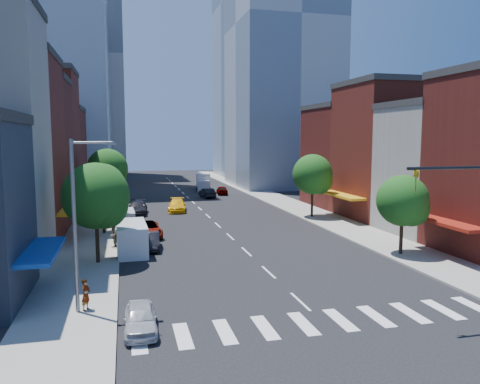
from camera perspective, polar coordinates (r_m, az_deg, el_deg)
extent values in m
plane|color=black|center=(27.29, 7.36, -13.12)|extent=(220.00, 220.00, 0.00)
cube|color=gray|center=(64.62, -16.49, -1.78)|extent=(5.00, 120.00, 0.15)
cube|color=gray|center=(68.17, 4.99, -1.11)|extent=(5.00, 120.00, 0.15)
cube|color=silver|center=(24.70, 9.98, -15.32)|extent=(19.00, 3.00, 0.01)
cube|color=#551815|center=(54.18, -26.30, 4.14)|extent=(12.00, 8.00, 15.00)
cube|color=#5F2016|center=(62.49, -24.69, 5.37)|extent=(12.00, 9.00, 17.00)
cube|color=#551815|center=(71.89, -23.21, 3.93)|extent=(12.00, 10.00, 13.00)
cube|color=silver|center=(49.49, 24.10, 2.34)|extent=(12.00, 8.00, 12.00)
cube|color=#5F2016|center=(56.77, 18.57, 4.56)|extent=(12.00, 10.00, 15.00)
cube|color=#551815|center=(65.47, 13.84, 4.06)|extent=(12.00, 10.00, 13.00)
cube|color=#9EA5AD|center=(93.16, 5.18, 19.48)|extent=(18.00, 20.00, 60.00)
cube|color=#8C99A8|center=(118.01, 3.29, 21.72)|extent=(22.00, 22.00, 80.00)
cube|color=#9EA5AD|center=(120.69, -18.46, 15.24)|extent=(18.00, 18.00, 56.00)
cylinder|color=black|center=(25.46, 26.33, 2.69)|extent=(7.00, 0.16, 0.16)
imported|color=gold|center=(23.68, 20.70, 1.25)|extent=(0.22, 0.18, 1.10)
cylinder|color=slate|center=(25.45, -19.52, -4.05)|extent=(0.20, 0.20, 9.00)
cylinder|color=slate|center=(24.96, -17.61, 5.76)|extent=(2.00, 0.14, 0.14)
cube|color=slate|center=(24.92, -15.53, 5.71)|extent=(0.50, 0.25, 0.18)
cylinder|color=black|center=(35.68, -17.02, -5.13)|extent=(0.28, 0.28, 3.92)
sphere|color=#194513|center=(35.21, -17.18, -0.44)|extent=(4.80, 4.80, 4.80)
sphere|color=#194513|center=(34.97, -16.18, -1.61)|extent=(3.36, 3.36, 3.36)
cylinder|color=black|center=(46.52, -16.30, -2.59)|extent=(0.28, 0.28, 3.64)
sphere|color=#194513|center=(46.17, -16.41, 0.76)|extent=(4.20, 4.20, 4.20)
sphere|color=#194513|center=(45.92, -15.65, -0.07)|extent=(2.94, 2.94, 2.94)
cylinder|color=black|center=(60.34, -15.77, -0.25)|extent=(0.28, 0.28, 4.20)
sphere|color=#194513|center=(60.06, -15.87, 2.74)|extent=(5.00, 5.00, 5.00)
sphere|color=#194513|center=(59.80, -15.28, 2.02)|extent=(3.50, 3.50, 3.50)
cylinder|color=black|center=(38.86, 19.06, -4.68)|extent=(0.28, 0.28, 3.36)
sphere|color=#194513|center=(38.46, 19.20, -0.99)|extent=(4.00, 4.00, 4.00)
sphere|color=#194513|center=(38.62, 20.16, -1.90)|extent=(2.80, 2.80, 2.80)
cylinder|color=black|center=(54.57, 8.78, -0.93)|extent=(0.28, 0.28, 3.92)
sphere|color=#194513|center=(54.27, 8.83, 2.15)|extent=(4.60, 4.60, 4.60)
sphere|color=#194513|center=(54.29, 9.52, 1.40)|extent=(3.22, 3.22, 3.22)
imported|color=#BABABF|center=(23.51, -12.04, -14.82)|extent=(1.60, 3.85, 1.30)
imported|color=black|center=(39.62, -10.85, -5.91)|extent=(1.66, 4.20, 1.36)
imported|color=#999999|center=(44.54, -11.20, -4.49)|extent=(2.66, 5.29, 1.44)
imported|color=black|center=(57.81, -12.38, -1.91)|extent=(2.66, 5.58, 1.57)
cube|color=silver|center=(38.70, -13.09, -5.48)|extent=(2.45, 5.78, 2.40)
cube|color=black|center=(36.51, -12.95, -5.65)|extent=(2.15, 1.20, 1.03)
cylinder|color=black|center=(36.96, -14.52, -7.36)|extent=(0.31, 0.88, 0.87)
cylinder|color=black|center=(37.04, -11.32, -7.25)|extent=(0.31, 0.88, 0.87)
cylinder|color=black|center=(40.74, -14.63, -6.07)|extent=(0.31, 0.88, 0.87)
cylinder|color=black|center=(40.82, -11.73, -5.97)|extent=(0.31, 0.88, 0.87)
cube|color=silver|center=(49.01, -13.81, -3.28)|extent=(1.92, 4.51, 1.87)
cube|color=black|center=(47.30, -13.75, -3.30)|extent=(1.68, 0.94, 0.80)
cylinder|color=black|center=(47.62, -14.69, -4.36)|extent=(0.24, 0.68, 0.68)
cylinder|color=black|center=(47.66, -12.76, -4.29)|extent=(0.24, 0.68, 0.68)
cylinder|color=black|center=(50.60, -14.76, -3.72)|extent=(0.24, 0.68, 0.68)
cylinder|color=black|center=(50.64, -12.94, -3.66)|extent=(0.24, 0.68, 0.68)
imported|color=yellow|center=(59.33, -7.69, -1.62)|extent=(2.77, 5.45, 1.52)
imported|color=black|center=(72.50, -4.02, -0.11)|extent=(2.09, 4.61, 1.47)
imported|color=#999999|center=(76.41, -2.19, 0.22)|extent=(2.10, 4.27, 1.40)
cube|color=silver|center=(83.34, -4.53, 1.31)|extent=(3.08, 6.45, 3.05)
cube|color=silver|center=(79.78, -4.44, 0.73)|extent=(2.31, 1.98, 1.91)
cylinder|color=black|center=(80.58, -5.20, 0.33)|extent=(0.40, 0.89, 0.86)
cylinder|color=black|center=(80.65, -3.71, 0.35)|extent=(0.40, 0.89, 0.86)
cylinder|color=black|center=(84.85, -5.26, 0.65)|extent=(0.40, 0.89, 0.86)
cylinder|color=black|center=(84.91, -3.85, 0.67)|extent=(0.40, 0.89, 0.86)
imported|color=#999999|center=(26.45, -18.28, -11.80)|extent=(0.65, 0.73, 1.67)
imported|color=#999999|center=(40.45, -15.20, -5.14)|extent=(1.04, 1.15, 1.92)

